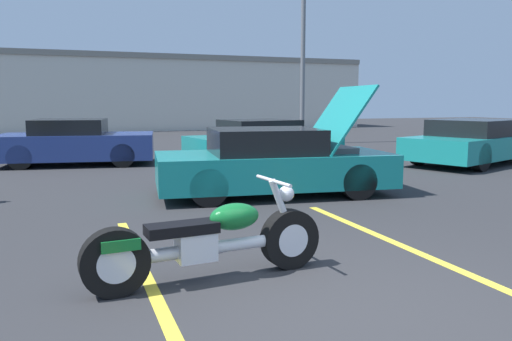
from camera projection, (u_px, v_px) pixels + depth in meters
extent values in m
plane|color=#2D2D30|center=(363.00, 324.00, 3.84)|extent=(80.00, 80.00, 0.00)
cube|color=yellow|center=(155.00, 294.00, 4.42)|extent=(0.12, 5.59, 0.01)
cube|color=yellow|center=(430.00, 257.00, 5.47)|extent=(0.12, 5.59, 0.01)
cube|color=beige|center=(103.00, 93.00, 29.13)|extent=(32.00, 4.00, 4.40)
cube|color=gray|center=(102.00, 57.00, 28.85)|extent=(32.00, 4.20, 0.30)
cylinder|color=slate|center=(303.00, 58.00, 19.73)|extent=(0.18, 0.18, 6.84)
cylinder|color=black|center=(290.00, 239.00, 5.11)|extent=(0.62, 0.21, 0.61)
cylinder|color=black|center=(115.00, 262.00, 4.36)|extent=(0.62, 0.21, 0.61)
cylinder|color=silver|center=(290.00, 239.00, 5.11)|extent=(0.35, 0.20, 0.33)
cylinder|color=silver|center=(115.00, 262.00, 4.36)|extent=(0.35, 0.20, 0.33)
cylinder|color=silver|center=(209.00, 248.00, 4.73)|extent=(1.50, 0.25, 0.12)
cube|color=silver|center=(196.00, 246.00, 4.67)|extent=(0.38, 0.27, 0.28)
ellipsoid|color=#146B2D|center=(234.00, 217.00, 4.81)|extent=(0.52, 0.32, 0.26)
cube|color=black|center=(182.00, 229.00, 4.59)|extent=(0.68, 0.32, 0.10)
cube|color=#146B2D|center=(119.00, 243.00, 4.36)|extent=(0.35, 0.25, 0.10)
cylinder|color=silver|center=(282.00, 209.00, 5.03)|extent=(0.31, 0.10, 0.62)
cylinder|color=silver|center=(273.00, 181.00, 4.94)|extent=(0.10, 0.70, 0.04)
sphere|color=silver|center=(286.00, 194.00, 5.03)|extent=(0.16, 0.16, 0.16)
cylinder|color=silver|center=(165.00, 256.00, 4.67)|extent=(1.14, 0.19, 0.09)
cube|color=teal|center=(274.00, 169.00, 9.14)|extent=(4.43, 2.37, 0.59)
cube|color=black|center=(265.00, 141.00, 9.03)|extent=(2.10, 1.88, 0.45)
cylinder|color=black|center=(358.00, 182.00, 8.68)|extent=(0.66, 0.30, 0.63)
cylinder|color=black|center=(325.00, 169.00, 10.22)|extent=(0.66, 0.30, 0.63)
cylinder|color=black|center=(209.00, 187.00, 8.10)|extent=(0.66, 0.30, 0.63)
cylinder|color=black|center=(198.00, 174.00, 9.64)|extent=(0.66, 0.30, 0.63)
cube|color=teal|center=(336.00, 119.00, 9.28)|extent=(1.10, 1.78, 1.23)
cube|color=#4C4C51|center=(333.00, 154.00, 9.36)|extent=(0.73, 1.07, 0.28)
cube|color=teal|center=(265.00, 144.00, 15.07)|extent=(4.84, 2.53, 0.51)
cube|color=black|center=(259.00, 128.00, 14.91)|extent=(2.30, 1.98, 0.47)
cylinder|color=black|center=(319.00, 147.00, 15.04)|extent=(0.68, 0.31, 0.65)
cylinder|color=black|center=(289.00, 143.00, 16.49)|extent=(0.68, 0.31, 0.65)
cylinder|color=black|center=(235.00, 152.00, 13.67)|extent=(0.68, 0.31, 0.65)
cylinder|color=black|center=(210.00, 147.00, 15.12)|extent=(0.68, 0.31, 0.65)
cube|color=teal|center=(476.00, 146.00, 13.76)|extent=(5.15, 3.43, 0.58)
cube|color=black|center=(474.00, 128.00, 13.57)|extent=(2.61, 2.36, 0.44)
cylinder|color=black|center=(471.00, 146.00, 15.38)|extent=(0.74, 0.45, 0.70)
cylinder|color=black|center=(481.00, 157.00, 12.19)|extent=(0.74, 0.45, 0.70)
cylinder|color=black|center=(419.00, 152.00, 13.47)|extent=(0.74, 0.45, 0.70)
cube|color=navy|center=(77.00, 146.00, 13.48)|extent=(4.28, 2.52, 0.66)
cube|color=black|center=(70.00, 127.00, 13.37)|extent=(2.07, 1.96, 0.40)
cylinder|color=black|center=(123.00, 155.00, 12.93)|extent=(0.65, 0.32, 0.62)
cylinder|color=black|center=(127.00, 150.00, 14.53)|extent=(0.65, 0.32, 0.62)
cylinder|color=black|center=(20.00, 157.00, 12.47)|extent=(0.65, 0.32, 0.62)
cylinder|color=black|center=(36.00, 151.00, 14.07)|extent=(0.65, 0.32, 0.62)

